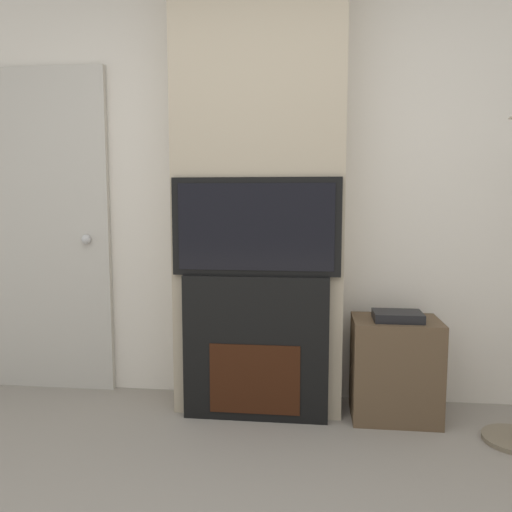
{
  "coord_description": "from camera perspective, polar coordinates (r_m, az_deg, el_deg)",
  "views": [
    {
      "loc": [
        0.31,
        -1.08,
        1.24
      ],
      "look_at": [
        0.0,
        1.66,
        0.93
      ],
      "focal_mm": 35.0,
      "sensor_mm": 36.0,
      "label": 1
    }
  ],
  "objects": [
    {
      "name": "wall_back",
      "position": [
        3.13,
        0.78,
        8.36
      ],
      "size": [
        6.0,
        0.06,
        2.7
      ],
      "color": "silver",
      "rests_on": "ground_plane"
    },
    {
      "name": "chimney_breast",
      "position": [
        2.93,
        0.38,
        8.5
      ],
      "size": [
        0.97,
        0.34,
        2.7
      ],
      "color": "tan",
      "rests_on": "ground_plane"
    },
    {
      "name": "fireplace",
      "position": [
        2.88,
        -0.0,
        -10.41
      ],
      "size": [
        0.82,
        0.15,
        0.82
      ],
      "color": "black",
      "rests_on": "ground_plane"
    },
    {
      "name": "television",
      "position": [
        2.76,
        -0.01,
        3.36
      ],
      "size": [
        0.94,
        0.07,
        0.54
      ],
      "color": "black",
      "rests_on": "fireplace"
    },
    {
      "name": "media_stand",
      "position": [
        3.02,
        15.6,
        -12.14
      ],
      "size": [
        0.48,
        0.35,
        0.63
      ],
      "color": "brown",
      "rests_on": "ground_plane"
    },
    {
      "name": "entry_door",
      "position": [
        3.53,
        -23.29,
        2.53
      ],
      "size": [
        0.92,
        0.09,
        2.07
      ],
      "color": "#BCB7AD",
      "rests_on": "ground_plane"
    }
  ]
}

